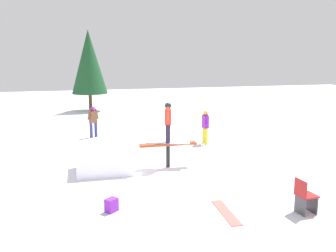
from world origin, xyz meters
name	(u,v)px	position (x,y,z in m)	size (l,w,h in m)	color
ground_plane	(168,167)	(0.00, 0.00, 0.00)	(60.00, 60.00, 0.00)	white
rail_feature	(168,147)	(0.00, 0.00, 0.71)	(2.01, 0.32, 0.86)	black
snow_kicker_ramp	(104,162)	(-2.20, 0.04, 0.32)	(1.80, 1.50, 0.65)	white
main_rider_on_rail	(168,123)	(0.00, 0.00, 1.56)	(1.51, 0.72, 1.41)	silver
bystander_brown	(93,120)	(-2.18, 5.57, 0.83)	(0.60, 0.41, 1.48)	navy
bystander_purple	(205,125)	(2.45, 2.92, 0.84)	(0.22, 0.61, 1.49)	yellow
loose_snowboard_coral	(226,212)	(0.41, -4.08, 0.01)	(1.54, 0.28, 0.02)	#ED6B61
folding_chair	(305,197)	(2.26, -4.59, 0.41)	(0.47, 0.47, 0.88)	#3F3F44
backpack_on_snow	(111,205)	(-2.32, -3.28, 0.17)	(0.30, 0.22, 0.34)	purple
pine_tree_near	(89,62)	(-1.81, 14.24, 3.37)	(2.43, 2.43, 5.53)	#4C331E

